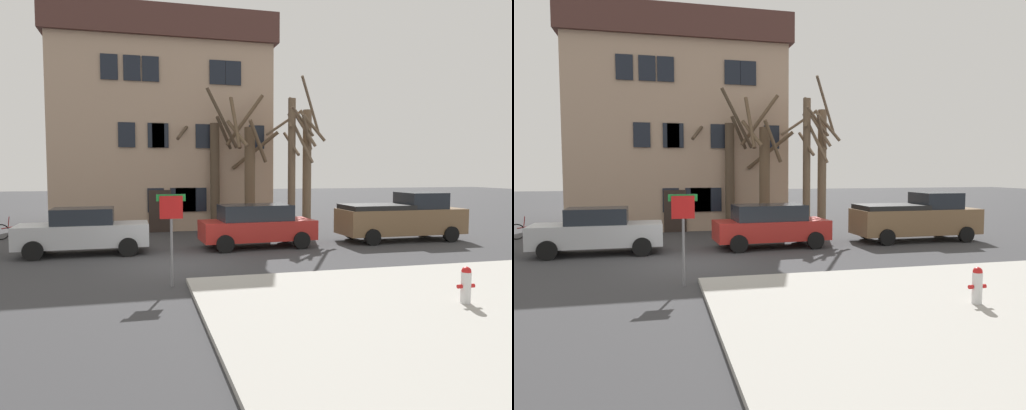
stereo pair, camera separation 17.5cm
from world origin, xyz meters
TOP-DOWN VIEW (x-y plane):
  - ground_plane at (0.00, 0.00)m, footprint 120.00×120.00m
  - sidewalk_slab at (5.51, -6.99)m, footprint 10.78×8.47m
  - building_main at (0.27, 12.46)m, footprint 11.57×8.96m
  - tree_bare_near at (2.58, 7.81)m, footprint 3.07×3.06m
  - tree_bare_mid at (4.12, 6.70)m, footprint 2.77×2.77m
  - tree_bare_far at (6.41, 6.79)m, footprint 2.59×2.62m
  - tree_bare_end at (7.15, 7.01)m, footprint 1.91×2.21m
  - car_silver_sedan at (-3.09, 2.50)m, footprint 4.63×2.00m
  - car_red_wagon at (3.45, 2.50)m, footprint 4.60×2.19m
  - pickup_truck_brown at (10.09, 2.77)m, footprint 5.46×2.17m
  - fire_hydrant at (5.92, -6.72)m, footprint 0.42×0.22m
  - street_sign_pole at (-0.29, -3.15)m, footprint 0.76×0.07m
  - bicycle_leaning at (-6.53, 7.21)m, footprint 1.75×0.23m

SIDE VIEW (x-z plane):
  - ground_plane at x=0.00m, z-range 0.00..0.00m
  - sidewalk_slab at x=5.51m, z-range 0.00..0.12m
  - bicycle_leaning at x=-6.53m, z-range -0.15..0.88m
  - fire_hydrant at x=5.92m, z-range 0.13..0.96m
  - car_silver_sedan at x=-3.09m, z-range 0.00..1.71m
  - car_red_wagon at x=3.45m, z-range 0.04..1.75m
  - pickup_truck_brown at x=10.09m, z-range -0.04..2.07m
  - street_sign_pole at x=-0.29m, z-range 0.50..2.95m
  - tree_bare_near at x=2.58m, z-range -0.38..6.63m
  - tree_bare_mid at x=4.12m, z-range -0.32..6.57m
  - tree_bare_end at x=7.15m, z-range 0.00..6.90m
  - tree_bare_far at x=6.41m, z-range -0.08..7.41m
  - building_main at x=0.27m, z-range 0.07..11.22m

